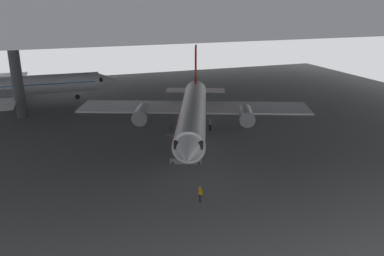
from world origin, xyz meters
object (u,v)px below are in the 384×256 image
(crew_worker_near_nose, at_px, (200,193))
(crew_worker_by_stairs, at_px, (183,145))
(airplane_main, at_px, (193,112))
(airplane_distant, at_px, (24,85))
(boarding_stairs, at_px, (186,156))

(crew_worker_near_nose, xyz_separation_m, crew_worker_by_stairs, (2.42, 12.57, 0.02))
(airplane_main, distance_m, airplane_distant, 35.51)
(boarding_stairs, height_order, crew_worker_by_stairs, boarding_stairs)
(airplane_distant, bearing_deg, airplane_main, -49.66)
(airplane_main, xyz_separation_m, crew_worker_near_nose, (-5.84, -18.42, -2.45))
(crew_worker_by_stairs, height_order, airplane_distant, airplane_distant)
(airplane_main, relative_size, boarding_stairs, 7.36)
(crew_worker_near_nose, relative_size, crew_worker_by_stairs, 0.98)
(airplane_main, distance_m, crew_worker_near_nose, 19.48)
(crew_worker_by_stairs, relative_size, airplane_distant, 0.05)
(boarding_stairs, distance_m, crew_worker_by_stairs, 3.06)
(airplane_main, bearing_deg, airplane_distant, 130.34)
(boarding_stairs, bearing_deg, crew_worker_by_stairs, 77.52)
(crew_worker_by_stairs, bearing_deg, airplane_main, 59.69)
(crew_worker_by_stairs, bearing_deg, boarding_stairs, -102.48)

